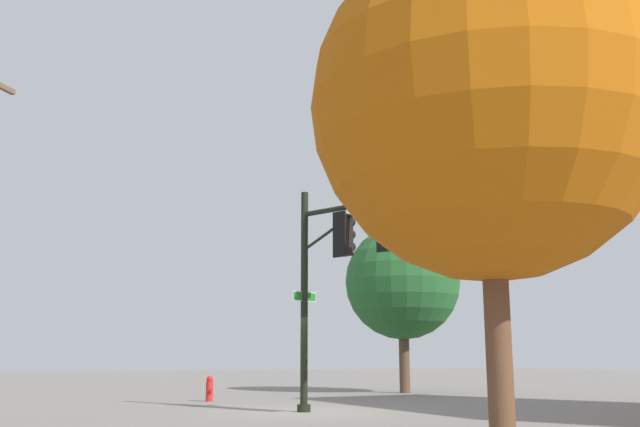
% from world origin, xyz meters
% --- Properties ---
extents(ground_plane, '(120.00, 120.00, 0.00)m').
position_xyz_m(ground_plane, '(0.00, 0.00, 0.00)').
color(ground_plane, gray).
extents(signal_pole_assembly, '(4.94, 2.35, 6.01)m').
position_xyz_m(signal_pole_assembly, '(1.89, 0.75, 4.20)').
color(signal_pole_assembly, black).
rests_on(signal_pole_assembly, ground_plane).
extents(fire_hydrant, '(0.33, 0.24, 0.83)m').
position_xyz_m(fire_hydrant, '(-5.58, -0.75, 0.41)').
color(fire_hydrant, red).
rests_on(fire_hydrant, ground_plane).
extents(tree_near, '(4.81, 4.81, 6.96)m').
position_xyz_m(tree_near, '(-7.40, 8.23, 4.54)').
color(tree_near, brown).
rests_on(tree_near, ground_plane).
extents(tree_mid, '(3.84, 3.84, 6.05)m').
position_xyz_m(tree_mid, '(12.05, -3.70, 4.11)').
color(tree_mid, brown).
rests_on(tree_mid, ground_plane).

